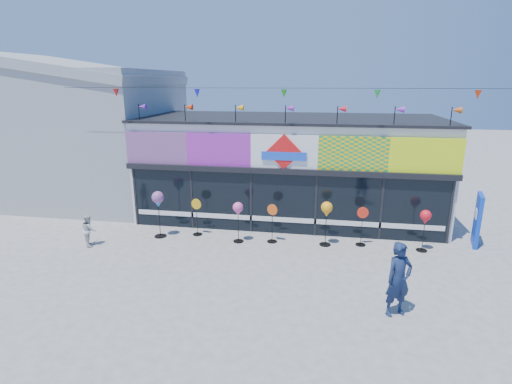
% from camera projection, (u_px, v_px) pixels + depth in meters
% --- Properties ---
extents(ground, '(80.00, 80.00, 0.00)m').
position_uv_depth(ground, '(271.00, 275.00, 11.78)').
color(ground, slate).
rests_on(ground, ground).
extents(kite_shop, '(16.00, 5.70, 5.31)m').
position_uv_depth(kite_shop, '(289.00, 166.00, 16.87)').
color(kite_shop, silver).
rests_on(kite_shop, ground).
extents(neighbour_building, '(8.18, 7.20, 6.87)m').
position_uv_depth(neighbour_building, '(84.00, 131.00, 19.16)').
color(neighbour_building, gray).
rests_on(neighbour_building, ground).
extents(blue_sign, '(0.35, 0.92, 1.84)m').
position_uv_depth(blue_sign, '(477.00, 220.00, 13.69)').
color(blue_sign, '#0D3BC6').
rests_on(blue_sign, ground).
extents(spinner_0, '(0.44, 0.44, 1.73)m').
position_uv_depth(spinner_0, '(158.00, 201.00, 14.32)').
color(spinner_0, black).
rests_on(spinner_0, ground).
extents(spinner_1, '(0.39, 0.35, 1.39)m').
position_uv_depth(spinner_1, '(197.00, 216.00, 14.67)').
color(spinner_1, black).
rests_on(spinner_1, ground).
extents(spinner_2, '(0.37, 0.37, 1.47)m').
position_uv_depth(spinner_2, '(238.00, 210.00, 13.91)').
color(spinner_2, black).
rests_on(spinner_2, ground).
extents(spinner_3, '(0.38, 0.36, 1.40)m').
position_uv_depth(spinner_3, '(272.00, 222.00, 14.01)').
color(spinner_3, black).
rests_on(spinner_3, ground).
extents(spinner_4, '(0.40, 0.40, 1.58)m').
position_uv_depth(spinner_4, '(327.00, 211.00, 13.60)').
color(spinner_4, black).
rests_on(spinner_4, ground).
extents(spinner_5, '(0.39, 0.35, 1.39)m').
position_uv_depth(spinner_5, '(362.00, 225.00, 13.73)').
color(spinner_5, black).
rests_on(spinner_5, ground).
extents(spinner_6, '(0.37, 0.37, 1.44)m').
position_uv_depth(spinner_6, '(425.00, 218.00, 13.15)').
color(spinner_6, black).
rests_on(spinner_6, ground).
extents(adult_man, '(0.81, 0.71, 1.87)m').
position_uv_depth(adult_man, '(399.00, 279.00, 9.57)').
color(adult_man, '#152243').
rests_on(adult_man, ground).
extents(child, '(0.57, 0.62, 1.11)m').
position_uv_depth(child, '(89.00, 230.00, 13.80)').
color(child, silver).
rests_on(child, ground).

